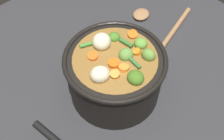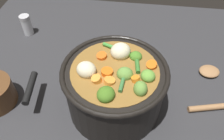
# 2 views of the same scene
# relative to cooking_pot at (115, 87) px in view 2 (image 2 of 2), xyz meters

# --- Properties ---
(ground_plane) EXTENTS (1.10, 1.10, 0.00)m
(ground_plane) POSITION_rel_cooking_pot_xyz_m (0.00, -0.00, -0.08)
(ground_plane) COLOR #2D2D30
(cooking_pot) EXTENTS (0.26, 0.26, 0.17)m
(cooking_pot) POSITION_rel_cooking_pot_xyz_m (0.00, 0.00, 0.00)
(cooking_pot) COLOR black
(cooking_pot) RESTS_ON ground_plane
(wooden_spoon) EXTENTS (0.22, 0.19, 0.02)m
(wooden_spoon) POSITION_rel_cooking_pot_xyz_m (-0.29, -0.10, -0.07)
(wooden_spoon) COLOR #9D7047
(wooden_spoon) RESTS_ON ground_plane
(salt_shaker) EXTENTS (0.04, 0.04, 0.08)m
(salt_shaker) POSITION_rel_cooking_pot_xyz_m (0.36, -0.28, -0.04)
(salt_shaker) COLOR silver
(salt_shaker) RESTS_ON ground_plane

